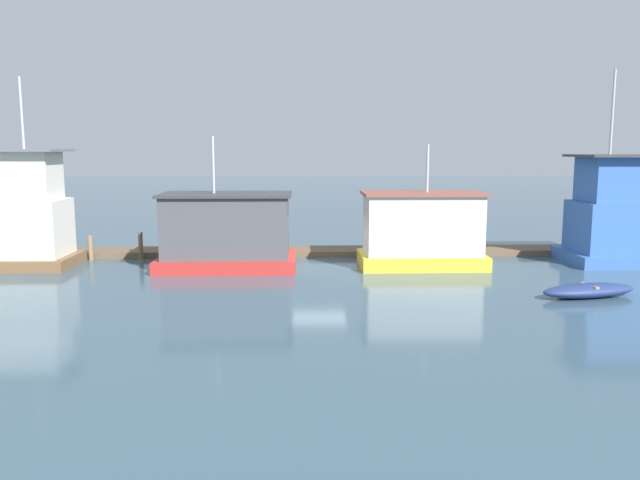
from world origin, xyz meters
The scene contains 9 objects.
ground_plane centered at (0.00, 0.00, 0.00)m, with size 200.00×200.00×0.00m, color #385160.
dock_walkway centered at (0.00, 3.45, 0.15)m, with size 42.40×2.06×0.30m, color brown.
houseboat_brown centered at (-14.60, 0.46, 2.43)m, with size 6.20×3.50×8.69m.
houseboat_red centered at (-4.25, -0.21, 1.66)m, with size 6.28×3.81×6.04m.
houseboat_yellow centered at (4.77, -0.18, 1.68)m, with size 5.75×3.24×5.68m.
houseboat_blue centered at (15.09, 0.56, 2.33)m, with size 6.19×3.94×9.13m.
dinghy_navy centered at (9.81, -6.49, 0.26)m, with size 3.94×1.90×0.52m.
mooring_post_centre centered at (-8.84, 2.17, 0.70)m, with size 0.22×0.22×1.40m, color brown.
mooring_post_near_left centered at (-11.32, 2.17, 0.61)m, with size 0.22×0.22×1.21m, color #846B4C.
Camera 1 is at (-0.90, -28.75, 5.45)m, focal length 35.00 mm.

